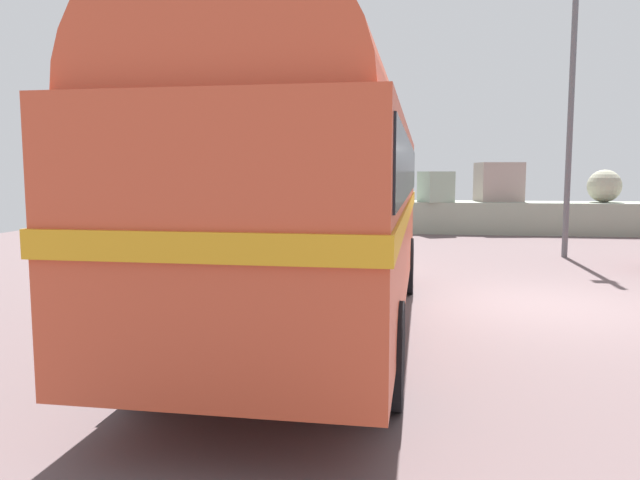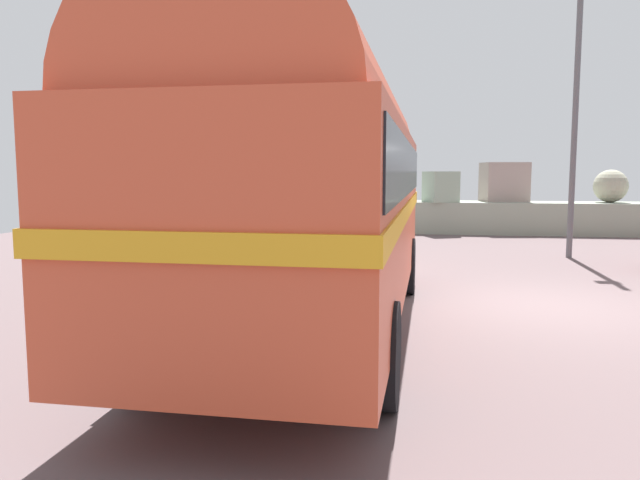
{
  "view_description": "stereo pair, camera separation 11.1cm",
  "coord_description": "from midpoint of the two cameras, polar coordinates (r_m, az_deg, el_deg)",
  "views": [
    {
      "loc": [
        -2.05,
        -9.81,
        2.1
      ],
      "look_at": [
        -3.29,
        -1.29,
        1.14
      ],
      "focal_mm": 34.01,
      "sensor_mm": 36.0,
      "label": 1
    },
    {
      "loc": [
        -1.94,
        -9.79,
        2.1
      ],
      "look_at": [
        -3.29,
        -1.29,
        1.14
      ],
      "focal_mm": 34.01,
      "sensor_mm": 36.0,
      "label": 2
    }
  ],
  "objects": [
    {
      "name": "ground",
      "position": [
        10.21,
        19.5,
        -5.81
      ],
      "size": [
        32.0,
        26.0,
        0.02
      ],
      "color": "#5E4C4E"
    },
    {
      "name": "lamp_post",
      "position": [
        16.23,
        22.31,
        13.11
      ],
      "size": [
        0.44,
        0.87,
        7.44
      ],
      "color": "#5B5B60",
      "rests_on": "ground"
    },
    {
      "name": "breakwater",
      "position": [
        21.71,
        12.72,
        2.71
      ],
      "size": [
        31.36,
        2.23,
        2.46
      ],
      "color": "gray",
      "rests_on": "ground"
    },
    {
      "name": "vintage_coach",
      "position": [
        7.94,
        -0.82,
        6.02
      ],
      "size": [
        2.64,
        8.64,
        3.7
      ],
      "rotation": [
        0.0,
        0.0,
        -0.02
      ],
      "color": "black",
      "rests_on": "ground"
    }
  ]
}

